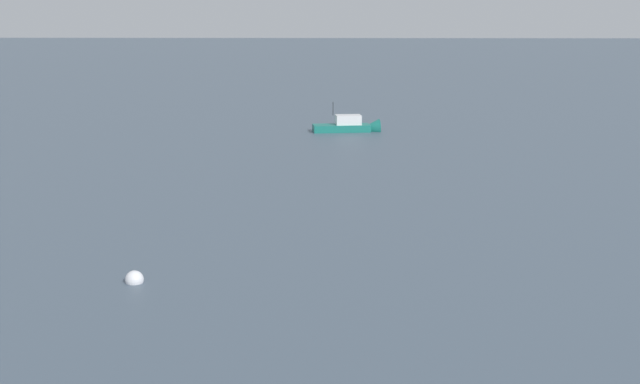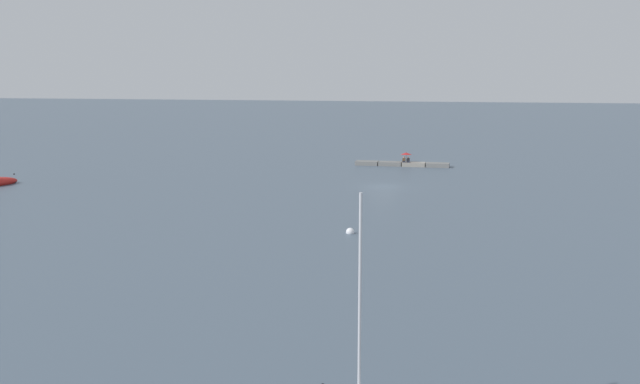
{
  "view_description": "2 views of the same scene",
  "coord_description": "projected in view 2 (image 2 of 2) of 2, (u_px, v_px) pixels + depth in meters",
  "views": [
    {
      "loc": [
        26.86,
        29.99,
        9.2
      ],
      "look_at": [
        -5.69,
        29.19,
        2.16
      ],
      "focal_mm": 47.68,
      "sensor_mm": 36.0,
      "label": 1
    },
    {
      "loc": [
        -10.25,
        73.57,
        11.68
      ],
      "look_at": [
        2.61,
        18.32,
        2.28
      ],
      "focal_mm": 39.51,
      "sensor_mm": 36.0,
      "label": 2
    }
  ],
  "objects": [
    {
      "name": "person_seated_brown_right",
      "position": [
        404.0,
        160.0,
        91.65
      ],
      "size": [
        0.48,
        0.66,
        0.73
      ],
      "rotation": [
        0.0,
        0.0,
        0.17
      ],
      "color": "#1E2333",
      "rests_on": "seawall_pier"
    },
    {
      "name": "person_seated_dark_left",
      "position": [
        408.0,
        160.0,
        91.45
      ],
      "size": [
        0.48,
        0.66,
        0.73
      ],
      "rotation": [
        0.0,
        0.0,
        0.17
      ],
      "color": "#1E2333",
      "rests_on": "seawall_pier"
    },
    {
      "name": "seawall_pier",
      "position": [
        402.0,
        164.0,
        91.92
      ],
      "size": [
        12.22,
        1.71,
        0.54
      ],
      "color": "slate",
      "rests_on": "ground_plane"
    },
    {
      "name": "umbrella_open_red",
      "position": [
        406.0,
        153.0,
        91.58
      ],
      "size": [
        1.4,
        1.4,
        1.3
      ],
      "color": "black",
      "rests_on": "seawall_pier"
    },
    {
      "name": "mooring_buoy_near",
      "position": [
        350.0,
        232.0,
        52.66
      ],
      "size": [
        0.64,
        0.64,
        0.64
      ],
      "color": "white",
      "rests_on": "ground_plane"
    },
    {
      "name": "ground_plane",
      "position": [
        383.0,
        187.0,
        74.89
      ],
      "size": [
        500.0,
        500.0,
        0.0
      ],
      "primitive_type": "plane",
      "color": "#475666"
    }
  ]
}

